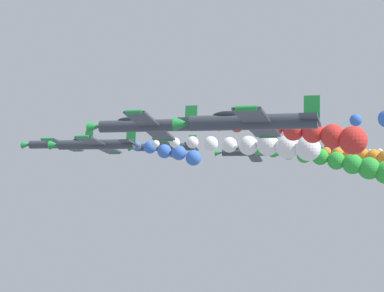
{
  "coord_description": "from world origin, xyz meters",
  "views": [
    {
      "loc": [
        -82.0,
        -22.2,
        67.9
      ],
      "look_at": [
        0.0,
        0.0,
        72.31
      ],
      "focal_mm": 63.15,
      "sensor_mm": 36.0,
      "label": 1
    }
  ],
  "objects_px": {
    "airplane_left_inner": "(95,144)",
    "airplane_high_slot": "(328,152)",
    "airplane_lead": "(59,144)",
    "airplane_right_inner": "(164,147)",
    "airplane_right_outer": "(249,152)",
    "airplane_left_outer": "(145,125)",
    "airplane_trailing": "(250,122)"
  },
  "relations": [
    {
      "from": "airplane_lead",
      "to": "airplane_high_slot",
      "type": "relative_size",
      "value": 1.0
    },
    {
      "from": "airplane_left_outer",
      "to": "airplane_trailing",
      "type": "relative_size",
      "value": 1.0
    },
    {
      "from": "airplane_right_outer",
      "to": "airplane_lead",
      "type": "bearing_deg",
      "value": 138.27
    },
    {
      "from": "airplane_lead",
      "to": "airplane_left_outer",
      "type": "xyz_separation_m",
      "value": [
        -25.06,
        -20.83,
        0.06
      ]
    },
    {
      "from": "airplane_right_outer",
      "to": "airplane_left_outer",
      "type": "bearing_deg",
      "value": 179.35
    },
    {
      "from": "airplane_left_outer",
      "to": "airplane_trailing",
      "type": "xyz_separation_m",
      "value": [
        -11.06,
        -11.6,
        -0.87
      ]
    },
    {
      "from": "airplane_left_inner",
      "to": "airplane_right_inner",
      "type": "xyz_separation_m",
      "value": [
        24.33,
        -0.46,
        0.87
      ]
    },
    {
      "from": "airplane_left_outer",
      "to": "airplane_right_outer",
      "type": "height_order",
      "value": "airplane_left_outer"
    },
    {
      "from": "airplane_left_inner",
      "to": "airplane_right_inner",
      "type": "distance_m",
      "value": 24.35
    },
    {
      "from": "airplane_high_slot",
      "to": "airplane_lead",
      "type": "bearing_deg",
      "value": 136.11
    },
    {
      "from": "airplane_right_inner",
      "to": "airplane_left_outer",
      "type": "xyz_separation_m",
      "value": [
        -36.77,
        -9.79,
        0.03
      ]
    },
    {
      "from": "airplane_right_inner",
      "to": "airplane_left_outer",
      "type": "height_order",
      "value": "airplane_left_outer"
    },
    {
      "from": "airplane_lead",
      "to": "airplane_trailing",
      "type": "bearing_deg",
      "value": -138.08
    },
    {
      "from": "airplane_right_inner",
      "to": "airplane_right_outer",
      "type": "xyz_separation_m",
      "value": [
        12.27,
        -10.35,
        -0.39
      ]
    },
    {
      "from": "airplane_left_outer",
      "to": "airplane_high_slot",
      "type": "xyz_separation_m",
      "value": [
        59.61,
        -12.4,
        -0.01
      ]
    },
    {
      "from": "airplane_lead",
      "to": "airplane_left_inner",
      "type": "bearing_deg",
      "value": -140.02
    },
    {
      "from": "airplane_lead",
      "to": "airplane_right_inner",
      "type": "xyz_separation_m",
      "value": [
        11.72,
        -11.04,
        0.03
      ]
    },
    {
      "from": "airplane_left_inner",
      "to": "airplane_left_outer",
      "type": "height_order",
      "value": "airplane_left_outer"
    },
    {
      "from": "airplane_right_inner",
      "to": "airplane_high_slot",
      "type": "bearing_deg",
      "value": -44.19
    },
    {
      "from": "airplane_left_inner",
      "to": "airplane_high_slot",
      "type": "height_order",
      "value": "airplane_high_slot"
    },
    {
      "from": "airplane_right_inner",
      "to": "airplane_high_slot",
      "type": "distance_m",
      "value": 31.84
    },
    {
      "from": "airplane_left_outer",
      "to": "airplane_right_inner",
      "type": "bearing_deg",
      "value": 14.91
    },
    {
      "from": "airplane_right_outer",
      "to": "airplane_trailing",
      "type": "height_order",
      "value": "airplane_right_outer"
    },
    {
      "from": "airplane_left_outer",
      "to": "airplane_high_slot",
      "type": "bearing_deg",
      "value": -11.75
    },
    {
      "from": "airplane_trailing",
      "to": "airplane_high_slot",
      "type": "relative_size",
      "value": 1.0
    },
    {
      "from": "airplane_lead",
      "to": "airplane_right_outer",
      "type": "xyz_separation_m",
      "value": [
        23.98,
        -21.39,
        -0.36
      ]
    },
    {
      "from": "airplane_left_inner",
      "to": "airplane_left_outer",
      "type": "xyz_separation_m",
      "value": [
        -12.44,
        -10.26,
        0.9
      ]
    },
    {
      "from": "airplane_left_inner",
      "to": "airplane_right_outer",
      "type": "xyz_separation_m",
      "value": [
        36.6,
        -10.81,
        0.48
      ]
    },
    {
      "from": "airplane_left_inner",
      "to": "airplane_high_slot",
      "type": "distance_m",
      "value": 52.33
    },
    {
      "from": "airplane_lead",
      "to": "airplane_left_inner",
      "type": "xyz_separation_m",
      "value": [
        -12.61,
        -10.58,
        -0.83
      ]
    },
    {
      "from": "airplane_lead",
      "to": "airplane_high_slot",
      "type": "height_order",
      "value": "airplane_high_slot"
    },
    {
      "from": "airplane_lead",
      "to": "airplane_right_inner",
      "type": "relative_size",
      "value": 1.0
    }
  ]
}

